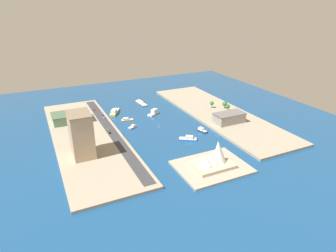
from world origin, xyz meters
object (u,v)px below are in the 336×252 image
ferry_yellow_fast (115,112)px  hatchback_blue (103,115)px  barge_flat_brown (141,103)px  ferry_white_commuter (154,113)px  suv_black (110,132)px  catamaran_blue (188,138)px  apartment_midrise_tan (81,135)px  carpark_squat_concrete (229,118)px  water_taxi_orange (127,120)px  terminal_long_green (71,117)px  traffic_light_waterfront (124,136)px  pickup_red (94,110)px  yacht_sleek_gray (132,127)px  patrol_launch_navy (202,130)px  van_white (104,117)px  opera_landmark (213,158)px  taxi_yellow_cab (108,129)px

ferry_yellow_fast → hatchback_blue: ferry_yellow_fast is taller
barge_flat_brown → hatchback_blue: (63.39, 31.99, 2.52)m
ferry_white_commuter → suv_black: size_ratio=4.46×
catamaran_blue → hatchback_blue: (66.34, -102.57, 1.99)m
apartment_midrise_tan → carpark_squat_concrete: size_ratio=1.15×
carpark_squat_concrete → water_taxi_orange: bearing=-31.1°
terminal_long_green → traffic_light_waterfront: terminal_long_green is taller
hatchback_blue → pickup_red: bearing=-77.5°
suv_black → traffic_light_waterfront: bearing=112.6°
apartment_midrise_tan → yacht_sleek_gray: bearing=-144.0°
barge_flat_brown → patrol_launch_navy: bearing=102.6°
yacht_sleek_gray → suv_black: 30.04m
traffic_light_waterfront → ferry_white_commuter: bearing=-134.4°
barge_flat_brown → apartment_midrise_tan: (104.47, 125.86, 22.76)m
suv_black → traffic_light_waterfront: 24.45m
terminal_long_green → van_white: size_ratio=9.75×
barge_flat_brown → opera_landmark: 193.30m
catamaran_blue → terminal_long_green: bearing=-43.9°
barge_flat_brown → water_taxi_orange: bearing=54.4°
water_taxi_orange → terminal_long_green: 66.75m
terminal_long_green → pickup_red: terminal_long_green is taller
barge_flat_brown → water_taxi_orange: 67.38m
catamaran_blue → water_taxi_orange: bearing=-62.1°
suv_black → hatchback_blue: size_ratio=0.86×
patrol_launch_navy → van_white: bearing=-42.0°
terminal_long_green → opera_landmark: opera_landmark is taller
water_taxi_orange → suv_black: size_ratio=3.69×
catamaran_blue → suv_black: 86.34m
pickup_red → hatchback_blue: bearing=102.5°
ferry_white_commuter → van_white: 64.00m
suv_black → taxi_yellow_cab: bearing=-94.8°
taxi_yellow_cab → opera_landmark: 131.40m
opera_landmark → van_white: bearing=-69.0°
taxi_yellow_cab → catamaran_blue: bearing=141.8°
ferry_white_commuter → apartment_midrise_tan: size_ratio=0.45×
water_taxi_orange → barge_flat_brown: bearing=-125.6°
hatchback_blue → pickup_red: pickup_red is taller
ferry_yellow_fast → ferry_white_commuter: 51.68m
ferry_yellow_fast → suv_black: (23.73, 63.59, 1.22)m
barge_flat_brown → pickup_red: (68.86, 7.34, 2.55)m
catamaran_blue → pickup_red: bearing=-60.6°
ferry_yellow_fast → ferry_white_commuter: (-45.12, 25.19, 0.18)m
barge_flat_brown → carpark_squat_concrete: (-66.98, 118.83, 7.55)m
ferry_white_commuter → hatchback_blue: (62.74, -17.24, 1.08)m
ferry_white_commuter → van_white: (63.35, -9.03, 1.12)m
apartment_midrise_tan → van_white: bearing=-115.3°
catamaran_blue → apartment_midrise_tan: 110.04m
carpark_squat_concrete → ferry_white_commuter: bearing=-45.8°
terminal_long_green → patrol_launch_navy: bearing=145.5°
carpark_squat_concrete → apartment_midrise_tan: bearing=2.3°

